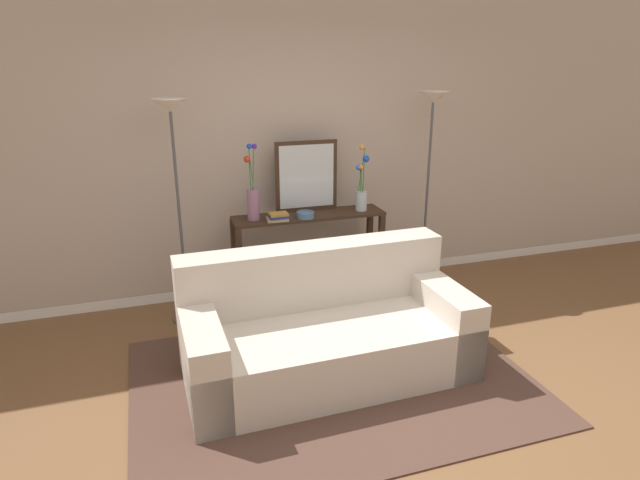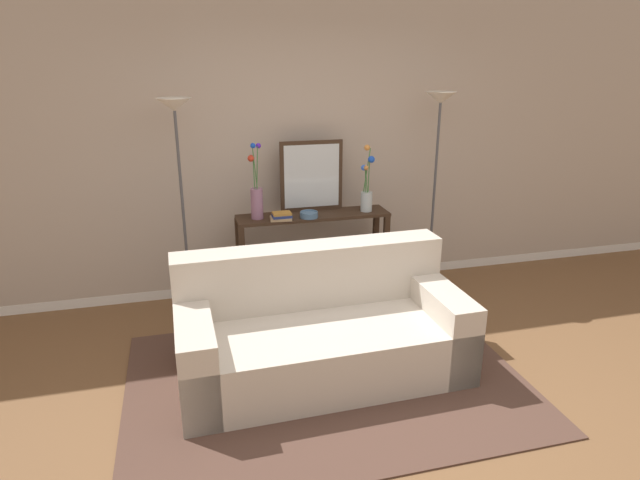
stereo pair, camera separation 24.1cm
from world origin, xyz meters
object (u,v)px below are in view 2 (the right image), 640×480
(fruit_bowl, at_px, (309,214))
(book_row_under_console, at_px, (276,297))
(floor_lamp_left, at_px, (178,150))
(vase_short_flowers, at_px, (367,191))
(vase_tall_flowers, at_px, (257,198))
(wall_mirror, at_px, (312,176))
(console_table, at_px, (313,242))
(book_stack, at_px, (281,216))
(floor_lamp_right, at_px, (438,138))
(couch, at_px, (320,332))

(fruit_bowl, height_order, book_row_under_console, fruit_bowl)
(floor_lamp_left, bearing_deg, vase_short_flowers, 1.90)
(vase_tall_flowers, bearing_deg, wall_mirror, 14.75)
(console_table, distance_m, wall_mirror, 0.60)
(floor_lamp_left, bearing_deg, console_table, 3.82)
(vase_tall_flowers, bearing_deg, vase_short_flowers, -0.77)
(console_table, height_order, wall_mirror, wall_mirror)
(vase_tall_flowers, bearing_deg, book_stack, -26.26)
(book_stack, bearing_deg, vase_tall_flowers, 153.74)
(floor_lamp_right, bearing_deg, book_stack, -178.84)
(vase_short_flowers, bearing_deg, floor_lamp_right, -4.80)
(fruit_bowl, bearing_deg, floor_lamp_left, 179.06)
(floor_lamp_left, distance_m, book_stack, 1.03)
(floor_lamp_right, xyz_separation_m, fruit_bowl, (-1.21, -0.02, -0.62))
(vase_tall_flowers, bearing_deg, console_table, 0.88)
(book_stack, bearing_deg, floor_lamp_left, 177.95)
(vase_tall_flowers, xyz_separation_m, book_stack, (0.20, -0.10, -0.16))
(console_table, distance_m, floor_lamp_right, 1.47)
(floor_lamp_right, distance_m, book_row_under_console, 2.08)
(wall_mirror, bearing_deg, book_row_under_console, -161.13)
(floor_lamp_right, xyz_separation_m, vase_tall_flowers, (-1.65, 0.07, -0.46))
(floor_lamp_left, xyz_separation_m, fruit_bowl, (1.07, -0.02, -0.62))
(floor_lamp_right, distance_m, fruit_bowl, 1.36)
(floor_lamp_right, xyz_separation_m, book_stack, (-1.45, -0.03, -0.62))
(book_row_under_console, bearing_deg, floor_lamp_left, -174.40)
(console_table, distance_m, vase_tall_flowers, 0.68)
(floor_lamp_right, height_order, vase_tall_flowers, floor_lamp_right)
(couch, xyz_separation_m, book_row_under_console, (-0.11, 1.21, -0.25))
(couch, height_order, console_table, couch)
(book_row_under_console, bearing_deg, wall_mirror, 18.87)
(floor_lamp_left, xyz_separation_m, vase_tall_flowers, (0.63, 0.07, -0.45))
(wall_mirror, height_order, book_stack, wall_mirror)
(floor_lamp_left, relative_size, wall_mirror, 2.94)
(book_stack, bearing_deg, console_table, 18.91)
(floor_lamp_left, distance_m, vase_tall_flowers, 0.78)
(couch, height_order, fruit_bowl, fruit_bowl)
(book_row_under_console, bearing_deg, floor_lamp_right, -2.87)
(book_stack, xyz_separation_m, book_row_under_console, (-0.05, 0.10, -0.81))
(book_stack, height_order, book_row_under_console, book_stack)
(vase_tall_flowers, xyz_separation_m, fruit_bowl, (0.45, -0.09, -0.16))
(console_table, bearing_deg, book_stack, -161.09)
(console_table, distance_m, book_stack, 0.44)
(couch, distance_m, floor_lamp_right, 2.15)
(fruit_bowl, distance_m, book_row_under_console, 0.87)
(floor_lamp_right, distance_m, vase_short_flowers, 0.80)
(couch, relative_size, floor_lamp_left, 1.07)
(floor_lamp_left, height_order, fruit_bowl, floor_lamp_left)
(floor_lamp_left, distance_m, wall_mirror, 1.22)
(console_table, relative_size, fruit_bowl, 8.63)
(couch, relative_size, wall_mirror, 3.15)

